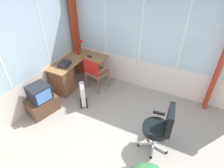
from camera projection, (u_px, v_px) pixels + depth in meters
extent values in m
cube|color=gray|center=(117.00, 159.00, 3.45)|extent=(5.55, 5.74, 0.06)
cube|color=silver|center=(17.00, 103.00, 4.06)|extent=(4.55, 0.06, 0.79)
cube|color=white|center=(42.00, 32.00, 4.17)|extent=(0.04, 0.07, 1.61)
cube|color=silver|center=(155.00, 77.00, 4.86)|extent=(0.06, 4.74, 0.79)
cube|color=silver|center=(162.00, 32.00, 4.15)|extent=(0.06, 4.64, 1.61)
cube|color=white|center=(184.00, 36.00, 3.98)|extent=(0.07, 0.04, 1.61)
cube|color=white|center=(142.00, 29.00, 4.32)|extent=(0.07, 0.04, 1.61)
cube|color=white|center=(106.00, 23.00, 4.66)|extent=(0.07, 0.04, 1.61)
cube|color=#AB341D|center=(76.00, 32.00, 5.08)|extent=(0.30, 0.09, 2.47)
cube|color=#AB341D|center=(222.00, 61.00, 3.84)|extent=(0.30, 0.09, 2.47)
cube|color=olive|center=(71.00, 61.00, 4.89)|extent=(1.37, 0.52, 0.02)
cube|color=olive|center=(96.00, 58.00, 5.01)|extent=(0.52, 0.50, 0.02)
cube|color=brown|center=(62.00, 81.00, 4.79)|extent=(0.40, 0.48, 0.69)
cylinder|color=#4C4C51|center=(99.00, 75.00, 5.00)|extent=(0.04, 0.04, 0.70)
cylinder|color=#4C4C51|center=(50.00, 83.00, 4.73)|extent=(0.04, 0.04, 0.70)
cylinder|color=red|center=(79.00, 53.00, 5.18)|extent=(0.13, 0.13, 0.02)
cylinder|color=red|center=(78.00, 50.00, 5.12)|extent=(0.02, 0.02, 0.19)
cylinder|color=red|center=(79.00, 43.00, 5.03)|extent=(0.03, 0.12, 0.17)
cone|color=red|center=(82.00, 41.00, 5.03)|extent=(0.13, 0.13, 0.12)
cube|color=black|center=(89.00, 57.00, 5.03)|extent=(0.07, 0.16, 0.02)
cube|color=#262430|center=(65.00, 64.00, 4.65)|extent=(0.32, 0.26, 0.09)
cylinder|color=#8F5A43|center=(109.00, 79.00, 5.06)|extent=(0.04, 0.04, 0.46)
cylinder|color=#8F5A43|center=(97.00, 74.00, 5.28)|extent=(0.04, 0.04, 0.46)
cylinder|color=#8F5A43|center=(99.00, 87.00, 4.78)|extent=(0.04, 0.04, 0.46)
cylinder|color=#8F5A43|center=(86.00, 81.00, 5.00)|extent=(0.04, 0.04, 0.46)
cube|color=#8F5A43|center=(97.00, 72.00, 4.88)|extent=(0.56, 0.56, 0.04)
cube|color=#8F5A43|center=(91.00, 68.00, 4.60)|extent=(0.12, 0.43, 0.45)
cube|color=red|center=(91.00, 67.00, 4.58)|extent=(0.15, 0.46, 0.38)
cube|color=#8F5A43|center=(104.00, 69.00, 4.67)|extent=(0.43, 0.12, 0.03)
cube|color=#8F5A43|center=(91.00, 64.00, 4.88)|extent=(0.43, 0.12, 0.03)
cube|color=#B7B7BF|center=(152.00, 150.00, 3.51)|extent=(0.28, 0.08, 0.02)
cylinder|color=black|center=(151.00, 157.00, 3.42)|extent=(0.05, 0.05, 0.05)
cube|color=#B7B7BF|center=(160.00, 148.00, 3.56)|extent=(0.08, 0.28, 0.02)
cylinder|color=black|center=(166.00, 152.00, 3.50)|extent=(0.05, 0.05, 0.05)
cube|color=#B7B7BF|center=(158.00, 140.00, 3.69)|extent=(0.27, 0.16, 0.02)
cylinder|color=black|center=(162.00, 138.00, 3.77)|extent=(0.05, 0.05, 0.05)
cube|color=#B7B7BF|center=(149.00, 138.00, 3.73)|extent=(0.22, 0.22, 0.02)
cylinder|color=black|center=(146.00, 134.00, 3.85)|extent=(0.05, 0.05, 0.05)
cube|color=#B7B7BF|center=(146.00, 144.00, 3.62)|extent=(0.16, 0.27, 0.02)
cylinder|color=black|center=(138.00, 145.00, 3.63)|extent=(0.05, 0.05, 0.05)
cylinder|color=#B7B7BF|center=(154.00, 137.00, 3.49)|extent=(0.05, 0.05, 0.40)
cylinder|color=black|center=(156.00, 129.00, 3.35)|extent=(0.50, 0.50, 0.09)
cube|color=black|center=(170.00, 120.00, 3.14)|extent=(0.43, 0.16, 0.46)
cube|color=black|center=(159.00, 113.00, 3.48)|extent=(0.08, 0.23, 0.04)
cube|color=black|center=(155.00, 136.00, 3.07)|extent=(0.08, 0.23, 0.04)
cube|color=brown|center=(43.00, 105.00, 4.30)|extent=(0.73, 0.59, 0.37)
cube|color=black|center=(39.00, 93.00, 4.09)|extent=(0.51, 0.49, 0.36)
cube|color=#5383D4|center=(44.00, 97.00, 3.98)|extent=(0.33, 0.10, 0.28)
cube|color=#262628|center=(46.00, 95.00, 4.26)|extent=(0.31, 0.28, 0.07)
cube|color=silver|center=(83.00, 98.00, 4.32)|extent=(0.08, 0.09, 0.54)
cube|color=silver|center=(83.00, 97.00, 4.36)|extent=(0.08, 0.09, 0.54)
cube|color=silver|center=(83.00, 96.00, 4.39)|extent=(0.08, 0.09, 0.54)
cube|color=silver|center=(83.00, 95.00, 4.42)|extent=(0.08, 0.09, 0.54)
cube|color=silver|center=(83.00, 94.00, 4.46)|extent=(0.08, 0.09, 0.54)
cube|color=silver|center=(83.00, 93.00, 4.49)|extent=(0.08, 0.09, 0.54)
cube|color=silver|center=(82.00, 92.00, 4.52)|extent=(0.08, 0.09, 0.54)
cube|color=silver|center=(82.00, 90.00, 4.56)|extent=(0.08, 0.09, 0.54)
cube|color=black|center=(87.00, 103.00, 4.62)|extent=(0.30, 0.24, 0.03)
cube|color=black|center=(81.00, 104.00, 4.60)|extent=(0.30, 0.24, 0.03)
cube|color=silver|center=(82.00, 89.00, 4.57)|extent=(0.09, 0.10, 0.37)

